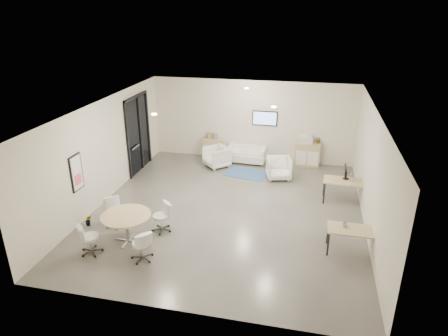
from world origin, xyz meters
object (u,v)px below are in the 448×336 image
loveseat (247,155)px  desk_front (353,232)px  sideboard_left (213,148)px  sideboard_right (307,154)px  armchair_left (217,156)px  armchair_right (279,167)px  round_table (126,218)px  desk_rear (346,183)px

loveseat → desk_front: 6.72m
sideboard_left → sideboard_right: bearing=-0.5°
sideboard_right → armchair_left: 3.53m
armchair_left → armchair_right: bearing=30.3°
sideboard_right → sideboard_left: bearing=179.5°
armchair_left → round_table: size_ratio=0.67×
armchair_left → armchair_right: (2.47, -0.63, -0.00)m
armchair_left → desk_front: armchair_left is taller
desk_rear → loveseat: bearing=145.7°
sideboard_left → round_table: (-0.68, -6.56, 0.29)m
loveseat → armchair_left: 1.29m
sideboard_left → armchair_right: (2.84, -1.51, 0.01)m
sideboard_right → desk_front: 5.90m
loveseat → desk_front: bearing=-53.7°
desk_rear → round_table: size_ratio=1.08×
loveseat → desk_rear: size_ratio=1.10×
sideboard_left → sideboard_right: size_ratio=0.89×
armchair_right → desk_front: size_ratio=0.67×
sideboard_left → armchair_left: size_ratio=0.97×
round_table → desk_rear: bearing=32.7°
round_table → loveseat: bearing=71.6°
armchair_left → round_table: 5.79m
sideboard_left → armchair_left: armchair_left is taller
armchair_left → desk_front: size_ratio=0.67×
sideboard_left → round_table: 6.60m
sideboard_left → desk_front: 7.72m
sideboard_left → desk_front: bearing=-48.7°
armchair_right → desk_front: armchair_right is taller
desk_front → armchair_right: bearing=118.3°
loveseat → sideboard_left: bearing=177.0°
sideboard_right → desk_rear: size_ratio=0.67×
sideboard_left → loveseat: 1.46m
loveseat → round_table: size_ratio=1.19×
loveseat → armchair_left: (-1.06, -0.72, 0.13)m
sideboard_left → round_table: size_ratio=0.64×
loveseat → desk_front: desk_front is taller
desk_front → round_table: size_ratio=0.99×
armchair_left → round_table: bearing=-55.9°
armchair_right → desk_front: 4.84m
sideboard_right → round_table: 7.92m
loveseat → armchair_left: bearing=-142.6°
desk_front → sideboard_left: bearing=131.9°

